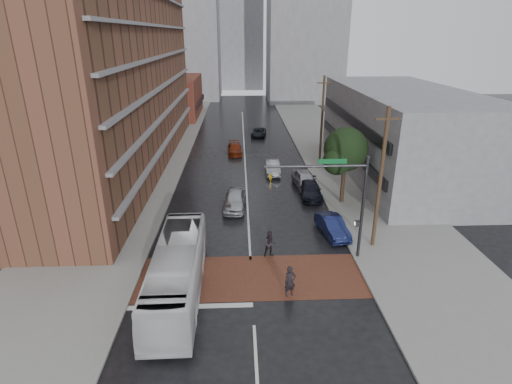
{
  "coord_description": "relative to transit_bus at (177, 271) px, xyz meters",
  "views": [
    {
      "loc": [
        -0.61,
        -20.82,
        14.2
      ],
      "look_at": [
        0.53,
        6.14,
        3.5
      ],
      "focal_mm": 28.0,
      "sensor_mm": 36.0,
      "label": 1
    }
  ],
  "objects": [
    {
      "name": "ground",
      "position": [
        4.31,
        1.0,
        -1.53
      ],
      "size": [
        160.0,
        160.0,
        0.0
      ],
      "primitive_type": "plane",
      "color": "black",
      "rests_on": "ground"
    },
    {
      "name": "crosswalk",
      "position": [
        4.31,
        1.5,
        -1.52
      ],
      "size": [
        14.0,
        5.0,
        0.02
      ],
      "primitive_type": "cube",
      "color": "brown",
      "rests_on": "ground"
    },
    {
      "name": "sidewalk_west",
      "position": [
        -7.19,
        26.0,
        -1.46
      ],
      "size": [
        9.0,
        90.0,
        0.15
      ],
      "primitive_type": "cube",
      "color": "gray",
      "rests_on": "ground"
    },
    {
      "name": "sidewalk_east",
      "position": [
        15.81,
        26.0,
        -1.46
      ],
      "size": [
        9.0,
        90.0,
        0.15
      ],
      "primitive_type": "cube",
      "color": "gray",
      "rests_on": "ground"
    },
    {
      "name": "apartment_block",
      "position": [
        -9.69,
        25.0,
        12.47
      ],
      "size": [
        10.0,
        44.0,
        28.0
      ],
      "primitive_type": "cube",
      "color": "brown",
      "rests_on": "ground"
    },
    {
      "name": "storefront_west",
      "position": [
        -7.69,
        55.0,
        1.97
      ],
      "size": [
        8.0,
        16.0,
        7.0
      ],
      "primitive_type": "cube",
      "color": "brown",
      "rests_on": "ground"
    },
    {
      "name": "building_east",
      "position": [
        20.81,
        21.0,
        2.97
      ],
      "size": [
        11.0,
        26.0,
        9.0
      ],
      "primitive_type": "cube",
      "color": "gray",
      "rests_on": "ground"
    },
    {
      "name": "distant_tower_west",
      "position": [
        -9.69,
        79.0,
        14.47
      ],
      "size": [
        18.0,
        16.0,
        32.0
      ],
      "primitive_type": "cube",
      "color": "gray",
      "rests_on": "ground"
    },
    {
      "name": "distant_tower_east",
      "position": [
        18.31,
        73.0,
        16.47
      ],
      "size": [
        16.0,
        14.0,
        36.0
      ],
      "primitive_type": "cube",
      "color": "gray",
      "rests_on": "ground"
    },
    {
      "name": "distant_tower_center",
      "position": [
        4.31,
        96.0,
        10.47
      ],
      "size": [
        12.0,
        10.0,
        24.0
      ],
      "primitive_type": "cube",
      "color": "gray",
      "rests_on": "ground"
    },
    {
      "name": "street_tree",
      "position": [
        12.83,
        13.03,
        3.2
      ],
      "size": [
        4.2,
        4.1,
        6.9
      ],
      "color": "#332319",
      "rests_on": "ground"
    },
    {
      "name": "signal_mast",
      "position": [
        10.16,
        3.5,
        3.2
      ],
      "size": [
        6.5,
        0.3,
        7.2
      ],
      "color": "#2D2D33",
      "rests_on": "ground"
    },
    {
      "name": "utility_pole_near",
      "position": [
        13.11,
        5.0,
        3.6
      ],
      "size": [
        1.6,
        0.26,
        10.0
      ],
      "color": "#473321",
      "rests_on": "ground"
    },
    {
      "name": "utility_pole_far",
      "position": [
        13.11,
        25.0,
        3.6
      ],
      "size": [
        1.6,
        0.26,
        10.0
      ],
      "color": "#473321",
      "rests_on": "ground"
    },
    {
      "name": "transit_bus",
      "position": [
        0.0,
        0.0,
        0.0
      ],
      "size": [
        2.71,
        11.05,
        3.07
      ],
      "primitive_type": "imported",
      "rotation": [
        0.0,
        0.0,
        0.01
      ],
      "color": "silver",
      "rests_on": "ground"
    },
    {
      "name": "pedestrian_a",
      "position": [
        6.48,
        -0.5,
        -0.58
      ],
      "size": [
        0.79,
        0.63,
        1.91
      ],
      "primitive_type": "imported",
      "rotation": [
        0.0,
        0.0,
        0.28
      ],
      "color": "black",
      "rests_on": "ground"
    },
    {
      "name": "pedestrian_b",
      "position": [
        5.67,
        4.0,
        -0.61
      ],
      "size": [
        0.95,
        0.77,
        1.85
      ],
      "primitive_type": "imported",
      "rotation": [
        0.0,
        0.0,
        0.08
      ],
      "color": "black",
      "rests_on": "ground"
    },
    {
      "name": "car_travel_a",
      "position": [
        3.2,
        12.17,
        -0.74
      ],
      "size": [
        2.2,
        4.76,
        1.58
      ],
      "primitive_type": "imported",
      "rotation": [
        0.0,
        0.0,
        -0.07
      ],
      "color": "#B0B3B8",
      "rests_on": "ground"
    },
    {
      "name": "car_travel_b",
      "position": [
        7.24,
        21.36,
        -0.83
      ],
      "size": [
        1.53,
        4.3,
        1.41
      ],
      "primitive_type": "imported",
      "rotation": [
        0.0,
        0.0,
        -0.01
      ],
      "color": "#A1A4A9",
      "rests_on": "ground"
    },
    {
      "name": "car_travel_c",
      "position": [
        3.08,
        29.28,
        -0.9
      ],
      "size": [
        1.99,
        4.48,
        1.28
      ],
      "primitive_type": "imported",
      "rotation": [
        0.0,
        0.0,
        0.05
      ],
      "color": "maroon",
      "rests_on": "ground"
    },
    {
      "name": "suv_travel",
      "position": [
        6.57,
        38.49,
        -0.94
      ],
      "size": [
        2.57,
        4.54,
        1.19
      ],
      "primitive_type": "imported",
      "rotation": [
        0.0,
        0.0,
        -0.14
      ],
      "color": "black",
      "rests_on": "ground"
    },
    {
      "name": "car_parked_near",
      "position": [
        10.61,
        6.95,
        -0.84
      ],
      "size": [
        2.14,
        4.41,
        1.39
      ],
      "primitive_type": "imported",
      "rotation": [
        0.0,
        0.0,
        0.16
      ],
      "color": "#151D4B",
      "rests_on": "ground"
    },
    {
      "name": "car_parked_mid",
      "position": [
        10.25,
        14.63,
        -0.86
      ],
      "size": [
        2.09,
        4.7,
        1.34
      ],
      "primitive_type": "imported",
      "rotation": [
        0.0,
        0.0,
        -0.05
      ],
      "color": "black",
      "rests_on": "ground"
    },
    {
      "name": "car_parked_far",
      "position": [
        10.11,
        17.0,
        -0.71
      ],
      "size": [
        2.48,
        5.03,
        1.65
      ],
      "primitive_type": "imported",
      "rotation": [
        0.0,
        0.0,
        0.11
      ],
      "color": "#A3A4AA",
      "rests_on": "ground"
    }
  ]
}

